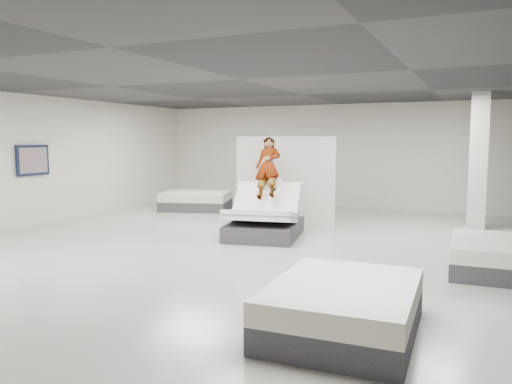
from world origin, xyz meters
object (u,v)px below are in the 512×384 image
wall_poster (33,160)px  hero_bed (264,220)px  remote (274,190)px  divider_panel (286,181)px  flat_bed_right_near (343,308)px  flat_bed_right_far (498,257)px  flat_bed_left_far (196,201)px  person (268,180)px  column (478,161)px

wall_poster → hero_bed: bearing=8.9°
remote → hero_bed: bearing=175.7°
divider_panel → flat_bed_right_near: bearing=-81.3°
flat_bed_right_far → flat_bed_left_far: flat_bed_left_far is taller
flat_bed_right_far → flat_bed_right_near: (-1.59, -3.46, 0.02)m
flat_bed_right_near → person: bearing=121.7°
divider_panel → flat_bed_right_near: 6.88m
person → divider_panel: (-0.06, 1.25, -0.12)m
flat_bed_right_far → flat_bed_right_near: size_ratio=0.93×
hero_bed → flat_bed_right_far: (4.52, -1.08, -0.12)m
divider_panel → flat_bed_right_near: divider_panel is taller
divider_panel → flat_bed_left_far: size_ratio=1.04×
flat_bed_right_far → wall_poster: wall_poster is taller
column → flat_bed_right_near: bearing=-98.9°
flat_bed_right_far → column: bearing=95.4°
divider_panel → flat_bed_right_far: (4.65, -2.66, -0.83)m
person → flat_bed_left_far: size_ratio=0.67×
divider_panel → flat_bed_right_far: size_ratio=1.26×
remote → wall_poster: wall_poster is taller
wall_poster → flat_bed_right_near: bearing=-22.6°
remote → flat_bed_right_far: (4.30, -1.10, -0.79)m
remote → flat_bed_right_near: bearing=-70.1°
flat_bed_right_far → person: bearing=163.0°
remote → column: column is taller
hero_bed → flat_bed_right_far: 4.65m
remote → wall_poster: size_ratio=0.15×
hero_bed → flat_bed_right_near: bearing=-57.1°
flat_bed_right_far → wall_poster: (-10.33, 0.17, 1.34)m
remote → divider_panel: bearing=91.7°
flat_bed_right_far → flat_bed_right_near: 3.80m
remote → wall_poster: 6.12m
remote → divider_panel: (-0.35, 1.55, 0.04)m
flat_bed_left_far → flat_bed_right_far: bearing=-27.0°
divider_panel → flat_bed_right_near: (3.06, -6.11, -0.81)m
column → divider_panel: bearing=-160.4°
flat_bed_right_near → flat_bed_right_far: bearing=65.3°
person → flat_bed_right_near: bearing=-69.3°
hero_bed → flat_bed_right_far: size_ratio=1.13×
flat_bed_right_far → flat_bed_right_near: bearing=-114.7°
hero_bed → remote: (0.22, 0.03, 0.67)m
remote → flat_bed_right_near: remote is taller
column → wall_poster: column is taller
hero_bed → person: (-0.06, 0.33, 0.84)m
flat_bed_right_far → flat_bed_left_far: bearing=153.0°
flat_bed_right_far → flat_bed_right_near: flat_bed_right_near is taller
person → wall_poster: bearing=-178.8°
wall_poster → flat_bed_left_far: bearing=60.6°
person → column: size_ratio=0.48×
remote → person: bearing=122.2°
divider_panel → wall_poster: 6.22m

